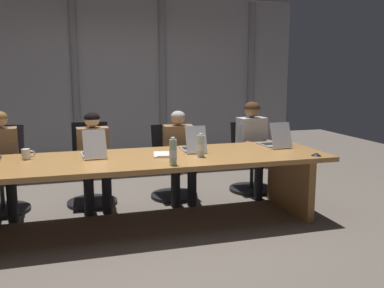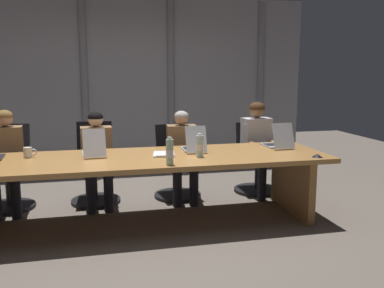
{
  "view_description": "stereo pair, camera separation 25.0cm",
  "coord_description": "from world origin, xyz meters",
  "px_view_note": "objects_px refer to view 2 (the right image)",
  "views": [
    {
      "loc": [
        -0.79,
        -4.25,
        1.61
      ],
      "look_at": [
        0.49,
        0.08,
        0.83
      ],
      "focal_mm": 39.79,
      "sensor_mm": 36.0,
      "label": 1
    },
    {
      "loc": [
        -0.54,
        -4.32,
        1.61
      ],
      "look_at": [
        0.49,
        0.08,
        0.83
      ],
      "focal_mm": 39.79,
      "sensor_mm": 36.0,
      "label": 2
    }
  ],
  "objects_px": {
    "laptop_center": "(194,146)",
    "laptop_right_mid": "(277,142)",
    "conference_mic_left_side": "(317,156)",
    "coffee_mug_near": "(28,152)",
    "person_center": "(183,150)",
    "person_left_end": "(6,155)",
    "office_chair_left_end": "(9,177)",
    "office_chair_center": "(176,170)",
    "laptop_left_mid": "(94,150)",
    "water_bottle_secondary": "(170,152)",
    "person_right_mid": "(259,142)",
    "spiral_notepad": "(164,154)",
    "office_chair_right_mid": "(256,165)",
    "person_left_mid": "(97,153)",
    "water_bottle_primary": "(200,146)",
    "office_chair_left_mid": "(95,172)"
  },
  "relations": [
    {
      "from": "laptop_center",
      "to": "laptop_right_mid",
      "type": "xyz_separation_m",
      "value": [
        1.0,
        0.0,
        0.0
      ]
    },
    {
      "from": "conference_mic_left_side",
      "to": "coffee_mug_near",
      "type": "bearing_deg",
      "value": 167.05
    },
    {
      "from": "person_center",
      "to": "person_left_end",
      "type": "bearing_deg",
      "value": -85.44
    },
    {
      "from": "office_chair_left_end",
      "to": "office_chair_center",
      "type": "relative_size",
      "value": 1.07
    },
    {
      "from": "laptop_left_mid",
      "to": "water_bottle_secondary",
      "type": "xyz_separation_m",
      "value": [
        0.7,
        -0.63,
        0.07
      ]
    },
    {
      "from": "person_right_mid",
      "to": "coffee_mug_near",
      "type": "bearing_deg",
      "value": -83.89
    },
    {
      "from": "office_chair_center",
      "to": "laptop_right_mid",
      "type": "bearing_deg",
      "value": 48.62
    },
    {
      "from": "laptop_center",
      "to": "coffee_mug_near",
      "type": "xyz_separation_m",
      "value": [
        -1.73,
        0.04,
        -0.0
      ]
    },
    {
      "from": "spiral_notepad",
      "to": "laptop_center",
      "type": "bearing_deg",
      "value": 33.21
    },
    {
      "from": "office_chair_left_end",
      "to": "coffee_mug_near",
      "type": "relative_size",
      "value": 7.38
    },
    {
      "from": "office_chair_left_end",
      "to": "office_chair_right_mid",
      "type": "distance_m",
      "value": 3.11
    },
    {
      "from": "person_left_mid",
      "to": "water_bottle_secondary",
      "type": "height_order",
      "value": "person_left_mid"
    },
    {
      "from": "office_chair_center",
      "to": "person_left_mid",
      "type": "xyz_separation_m",
      "value": [
        -0.99,
        -0.16,
        0.29
      ]
    },
    {
      "from": "coffee_mug_near",
      "to": "conference_mic_left_side",
      "type": "bearing_deg",
      "value": -12.95
    },
    {
      "from": "water_bottle_secondary",
      "to": "spiral_notepad",
      "type": "height_order",
      "value": "water_bottle_secondary"
    },
    {
      "from": "laptop_right_mid",
      "to": "coffee_mug_near",
      "type": "relative_size",
      "value": 3.25
    },
    {
      "from": "laptop_center",
      "to": "office_chair_left_end",
      "type": "xyz_separation_m",
      "value": [
        -2.07,
        0.75,
        -0.42
      ]
    },
    {
      "from": "office_chair_right_mid",
      "to": "spiral_notepad",
      "type": "xyz_separation_m",
      "value": [
        -1.4,
        -0.89,
        0.39
      ]
    },
    {
      "from": "laptop_center",
      "to": "conference_mic_left_side",
      "type": "relative_size",
      "value": 3.86
    },
    {
      "from": "person_right_mid",
      "to": "coffee_mug_near",
      "type": "height_order",
      "value": "person_right_mid"
    },
    {
      "from": "laptop_left_mid",
      "to": "person_left_end",
      "type": "xyz_separation_m",
      "value": [
        -0.97,
        0.59,
        -0.12
      ]
    },
    {
      "from": "person_right_mid",
      "to": "coffee_mug_near",
      "type": "xyz_separation_m",
      "value": [
        -2.75,
        -0.55,
        0.09
      ]
    },
    {
      "from": "coffee_mug_near",
      "to": "conference_mic_left_side",
      "type": "distance_m",
      "value": 2.97
    },
    {
      "from": "person_left_mid",
      "to": "water_bottle_primary",
      "type": "height_order",
      "value": "person_left_mid"
    },
    {
      "from": "laptop_left_mid",
      "to": "conference_mic_left_side",
      "type": "distance_m",
      "value": 2.33
    },
    {
      "from": "laptop_center",
      "to": "spiral_notepad",
      "type": "bearing_deg",
      "value": 114.86
    },
    {
      "from": "conference_mic_left_side",
      "to": "spiral_notepad",
      "type": "xyz_separation_m",
      "value": [
        -1.52,
        0.48,
        -0.01
      ]
    },
    {
      "from": "laptop_center",
      "to": "coffee_mug_near",
      "type": "relative_size",
      "value": 3.2
    },
    {
      "from": "office_chair_left_mid",
      "to": "spiral_notepad",
      "type": "distance_m",
      "value": 1.2
    },
    {
      "from": "office_chair_right_mid",
      "to": "conference_mic_left_side",
      "type": "height_order",
      "value": "office_chair_right_mid"
    },
    {
      "from": "person_center",
      "to": "coffee_mug_near",
      "type": "height_order",
      "value": "person_center"
    },
    {
      "from": "person_left_mid",
      "to": "office_chair_right_mid",
      "type": "bearing_deg",
      "value": 92.57
    },
    {
      "from": "office_chair_right_mid",
      "to": "water_bottle_primary",
      "type": "distance_m",
      "value": 1.58
    },
    {
      "from": "laptop_center",
      "to": "office_chair_right_mid",
      "type": "xyz_separation_m",
      "value": [
        1.04,
        0.74,
        -0.44
      ]
    },
    {
      "from": "laptop_center",
      "to": "spiral_notepad",
      "type": "relative_size",
      "value": 1.25
    },
    {
      "from": "laptop_left_mid",
      "to": "person_left_mid",
      "type": "relative_size",
      "value": 0.39
    },
    {
      "from": "person_center",
      "to": "coffee_mug_near",
      "type": "relative_size",
      "value": 8.39
    },
    {
      "from": "conference_mic_left_side",
      "to": "water_bottle_secondary",
      "type": "bearing_deg",
      "value": -179.74
    },
    {
      "from": "office_chair_center",
      "to": "water_bottle_primary",
      "type": "xyz_separation_m",
      "value": [
        0.04,
        -1.08,
        0.49
      ]
    },
    {
      "from": "laptop_right_mid",
      "to": "water_bottle_primary",
      "type": "bearing_deg",
      "value": 106.52
    },
    {
      "from": "person_left_mid",
      "to": "coffee_mug_near",
      "type": "height_order",
      "value": "person_left_mid"
    },
    {
      "from": "laptop_center",
      "to": "office_chair_right_mid",
      "type": "relative_size",
      "value": 0.47
    },
    {
      "from": "office_chair_right_mid",
      "to": "person_right_mid",
      "type": "distance_m",
      "value": 0.38
    },
    {
      "from": "laptop_right_mid",
      "to": "spiral_notepad",
      "type": "distance_m",
      "value": 1.37
    },
    {
      "from": "office_chair_center",
      "to": "person_center",
      "type": "xyz_separation_m",
      "value": [
        0.05,
        -0.16,
        0.28
      ]
    },
    {
      "from": "person_right_mid",
      "to": "conference_mic_left_side",
      "type": "height_order",
      "value": "person_right_mid"
    },
    {
      "from": "laptop_right_mid",
      "to": "conference_mic_left_side",
      "type": "relative_size",
      "value": 3.92
    },
    {
      "from": "office_chair_left_mid",
      "to": "water_bottle_secondary",
      "type": "relative_size",
      "value": 3.67
    },
    {
      "from": "person_left_end",
      "to": "office_chair_right_mid",
      "type": "bearing_deg",
      "value": 88.93
    },
    {
      "from": "water_bottle_primary",
      "to": "laptop_left_mid",
      "type": "bearing_deg",
      "value": 162.86
    }
  ]
}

